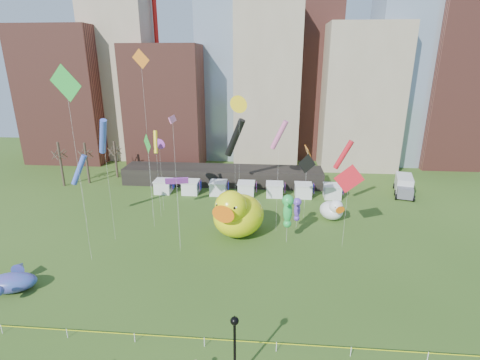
# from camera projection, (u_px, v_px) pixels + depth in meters

# --- Properties ---
(ground) EXTENTS (160.00, 160.00, 0.00)m
(ground) POSITION_uv_depth(u_px,v_px,m) (205.00, 346.00, 30.26)
(ground) COLOR #2F4F18
(ground) RESTS_ON ground
(skyline) EXTENTS (101.00, 23.00, 68.00)m
(skyline) POSITION_uv_depth(u_px,v_px,m) (260.00, 67.00, 81.00)
(skyline) COLOR brown
(skyline) RESTS_ON ground
(pavilion) EXTENTS (38.00, 6.00, 3.20)m
(pavilion) POSITION_uv_depth(u_px,v_px,m) (223.00, 175.00, 69.77)
(pavilion) COLOR black
(pavilion) RESTS_ON ground
(vendor_tents) EXTENTS (33.24, 2.80, 2.40)m
(vendor_tents) POSITION_uv_depth(u_px,v_px,m) (246.00, 189.00, 63.85)
(vendor_tents) COLOR white
(vendor_tents) RESTS_ON ground
(bare_trees) EXTENTS (8.44, 6.44, 8.50)m
(bare_trees) POSITION_uv_depth(u_px,v_px,m) (87.00, 162.00, 69.76)
(bare_trees) COLOR #382B21
(bare_trees) RESTS_ON ground
(caution_tape) EXTENTS (50.00, 0.06, 0.90)m
(caution_tape) POSITION_uv_depth(u_px,v_px,m) (204.00, 340.00, 30.04)
(caution_tape) COLOR white
(caution_tape) RESTS_ON ground
(big_duck) EXTENTS (8.88, 10.11, 7.10)m
(big_duck) POSITION_uv_depth(u_px,v_px,m) (237.00, 214.00, 48.40)
(big_duck) COLOR #EFF30C
(big_duck) RESTS_ON ground
(small_duck) EXTENTS (4.45, 4.95, 3.46)m
(small_duck) POSITION_uv_depth(u_px,v_px,m) (332.00, 210.00, 53.89)
(small_duck) COLOR white
(small_duck) RESTS_ON ground
(seahorse_green) EXTENTS (1.80, 2.10, 6.70)m
(seahorse_green) POSITION_uv_depth(u_px,v_px,m) (288.00, 208.00, 46.06)
(seahorse_green) COLOR silver
(seahorse_green) RESTS_ON ground
(seahorse_purple) EXTENTS (1.43, 1.66, 4.55)m
(seahorse_purple) POSITION_uv_depth(u_px,v_px,m) (297.00, 208.00, 50.82)
(seahorse_purple) COLOR silver
(seahorse_purple) RESTS_ON ground
(whale_inflatable) EXTENTS (5.60, 6.46, 2.23)m
(whale_inflatable) POSITION_uv_depth(u_px,v_px,m) (11.00, 281.00, 37.40)
(whale_inflatable) COLOR #553694
(whale_inflatable) RESTS_ON ground
(lamppost) EXTENTS (0.62, 0.62, 5.92)m
(lamppost) POSITION_uv_depth(u_px,v_px,m) (235.00, 342.00, 25.86)
(lamppost) COLOR black
(lamppost) RESTS_ON footpath
(box_truck) EXTENTS (4.39, 7.74, 3.11)m
(box_truck) POSITION_uv_depth(u_px,v_px,m) (404.00, 185.00, 64.36)
(box_truck) COLOR silver
(box_truck) RESTS_ON ground
(kite_0) EXTENTS (3.27, 1.95, 11.08)m
(kite_0) POSITION_uv_depth(u_px,v_px,m) (349.00, 179.00, 43.59)
(kite_0) COLOR silver
(kite_0) RESTS_ON ground
(kite_1) EXTENTS (2.40, 1.24, 15.63)m
(kite_1) POSITION_uv_depth(u_px,v_px,m) (279.00, 135.00, 46.48)
(kite_1) COLOR silver
(kite_1) RESTS_ON ground
(kite_2) EXTENTS (3.82, 2.79, 14.24)m
(kite_2) POSITION_uv_depth(u_px,v_px,m) (235.00, 138.00, 57.53)
(kite_2) COLOR silver
(kite_2) RESTS_ON ground
(kite_3) EXTENTS (1.72, 2.20, 12.86)m
(kite_3) POSITION_uv_depth(u_px,v_px,m) (147.00, 145.00, 51.56)
(kite_3) COLOR silver
(kite_3) RESTS_ON ground
(kite_4) EXTENTS (1.91, 1.87, 18.28)m
(kite_4) POSITION_uv_depth(u_px,v_px,m) (239.00, 104.00, 49.43)
(kite_4) COLOR silver
(kite_4) RESTS_ON ground
(kite_5) EXTENTS (2.65, 1.52, 10.52)m
(kite_5) POSITION_uv_depth(u_px,v_px,m) (79.00, 170.00, 50.04)
(kite_5) COLOR silver
(kite_5) RESTS_ON ground
(kite_6) EXTENTS (2.38, 0.57, 24.20)m
(kite_6) POSITION_uv_depth(u_px,v_px,m) (141.00, 65.00, 45.20)
(kite_6) COLOR silver
(kite_6) RESTS_ON ground
(kite_7) EXTENTS (1.41, 0.97, 11.60)m
(kite_7) POSITION_uv_depth(u_px,v_px,m) (159.00, 144.00, 54.27)
(kite_7) COLOR silver
(kite_7) RESTS_ON ground
(kite_8) EXTENTS (2.73, 1.28, 12.10)m
(kite_8) POSITION_uv_depth(u_px,v_px,m) (343.00, 155.00, 51.98)
(kite_8) COLOR silver
(kite_8) RESTS_ON ground
(kite_9) EXTENTS (0.37, 2.25, 16.92)m
(kite_9) POSITION_uv_depth(u_px,v_px,m) (173.00, 121.00, 40.27)
(kite_9) COLOR silver
(kite_9) RESTS_ON ground
(kite_10) EXTENTS (2.35, 2.01, 10.13)m
(kite_10) POSITION_uv_depth(u_px,v_px,m) (307.00, 164.00, 52.06)
(kite_10) COLOR silver
(kite_10) RESTS_ON ground
(kite_11) EXTENTS (3.74, 0.80, 22.50)m
(kite_11) POSITION_uv_depth(u_px,v_px,m) (66.00, 86.00, 36.94)
(kite_11) COLOR silver
(kite_11) RESTS_ON ground
(kite_12) EXTENTS (0.96, 1.96, 13.31)m
(kite_12) POSITION_uv_depth(u_px,v_px,m) (156.00, 142.00, 51.49)
(kite_12) COLOR silver
(kite_12) RESTS_ON ground
(kite_13) EXTENTS (2.36, 2.52, 16.27)m
(kite_13) POSITION_uv_depth(u_px,v_px,m) (103.00, 137.00, 43.93)
(kite_13) COLOR silver
(kite_13) RESTS_ON ground
(kite_14) EXTENTS (0.76, 3.78, 10.15)m
(kite_14) POSITION_uv_depth(u_px,v_px,m) (308.00, 151.00, 55.25)
(kite_14) COLOR silver
(kite_14) RESTS_ON ground
(kite_15) EXTENTS (2.78, 0.99, 9.52)m
(kite_15) POSITION_uv_depth(u_px,v_px,m) (177.00, 181.00, 43.18)
(kite_15) COLOR silver
(kite_15) RESTS_ON ground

